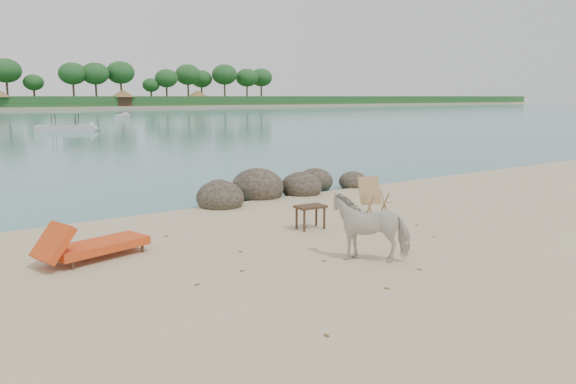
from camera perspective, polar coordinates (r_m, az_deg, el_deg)
name	(u,v)px	position (r m, az deg, el deg)	size (l,w,h in m)	color
boulders	(272,189)	(17.55, -1.63, 0.35)	(6.52, 3.06, 1.18)	#2E261E
cow	(371,228)	(10.75, 8.39, -3.63)	(0.67, 1.47, 1.24)	silver
side_table	(310,219)	(13.05, 2.29, -2.71)	(0.68, 0.44, 0.55)	#352815
lounge_chair	(99,242)	(11.33, -18.62, -4.80)	(2.28, 0.80, 0.68)	#E0421A
deck_chair	(377,198)	(14.53, 9.06, -0.65)	(0.64, 0.70, 1.00)	#A08A50
boat_mid	(65,115)	(54.65, -21.72, 7.27)	(5.75, 1.29, 2.81)	silver
boat_far	(122,116)	(84.30, -16.48, 7.44)	(5.70, 1.28, 0.66)	#BCBBB8
dead_leaves	(323,254)	(11.16, 3.54, -6.31)	(6.37, 6.21, 0.00)	brown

